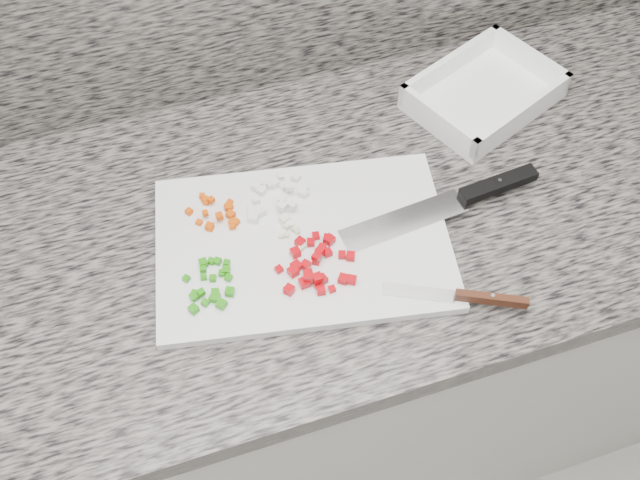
{
  "coord_description": "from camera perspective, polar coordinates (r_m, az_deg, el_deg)",
  "views": [
    {
      "loc": [
        -0.13,
        0.8,
        1.78
      ],
      "look_at": [
        0.06,
        1.36,
        0.93
      ],
      "focal_mm": 40.0,
      "sensor_mm": 36.0,
      "label": 1
    }
  ],
  "objects": [
    {
      "name": "countertop",
      "position": [
        1.11,
        -3.97,
        0.79
      ],
      "size": [
        3.96,
        0.64,
        0.04
      ],
      "primitive_type": "cube",
      "color": "#66615A",
      "rests_on": "cabinet"
    },
    {
      "name": "onion_pile",
      "position": [
        1.09,
        -3.64,
        3.28
      ],
      "size": [
        0.11,
        0.1,
        0.02
      ],
      "color": "silver",
      "rests_on": "cutting_board"
    },
    {
      "name": "tray",
      "position": [
        1.28,
        12.96,
        11.27
      ],
      "size": [
        0.29,
        0.25,
        0.05
      ],
      "rotation": [
        0.0,
        0.0,
        0.4
      ],
      "color": "white",
      "rests_on": "countertop"
    },
    {
      "name": "red_pepper_pile",
      "position": [
        1.02,
        -0.43,
        -2.05
      ],
      "size": [
        0.12,
        0.1,
        0.02
      ],
      "color": "#B5020A",
      "rests_on": "cutting_board"
    },
    {
      "name": "green_pepper_pile",
      "position": [
        1.02,
        -8.72,
        -3.64
      ],
      "size": [
        0.08,
        0.09,
        0.02
      ],
      "color": "#21860C",
      "rests_on": "cutting_board"
    },
    {
      "name": "cabinet",
      "position": [
        1.5,
        -2.97,
        -9.28
      ],
      "size": [
        3.92,
        0.62,
        0.86
      ],
      "primitive_type": "cube",
      "color": "beige",
      "rests_on": "ground"
    },
    {
      "name": "cutting_board",
      "position": [
        1.06,
        -1.37,
        -0.27
      ],
      "size": [
        0.48,
        0.36,
        0.01
      ],
      "primitive_type": "cube",
      "rotation": [
        0.0,
        0.0,
        -0.18
      ],
      "color": "white",
      "rests_on": "countertop"
    },
    {
      "name": "paring_knife",
      "position": [
        1.02,
        12.13,
        -4.5
      ],
      "size": [
        0.19,
        0.1,
        0.02
      ],
      "rotation": [
        0.0,
        0.0,
        -0.46
      ],
      "color": "silver",
      "rests_on": "cutting_board"
    },
    {
      "name": "garlic_pile",
      "position": [
        1.06,
        -2.13,
        0.49
      ],
      "size": [
        0.05,
        0.06,
        0.01
      ],
      "color": "beige",
      "rests_on": "cutting_board"
    },
    {
      "name": "carrot_pile",
      "position": [
        1.09,
        -8.16,
        2.15
      ],
      "size": [
        0.08,
        0.08,
        0.02
      ],
      "color": "#D24704",
      "rests_on": "cutting_board"
    },
    {
      "name": "chef_knife",
      "position": [
        1.12,
        11.65,
        3.43
      ],
      "size": [
        0.33,
        0.07,
        0.02
      ],
      "rotation": [
        0.0,
        0.0,
        0.09
      ],
      "color": "silver",
      "rests_on": "cutting_board"
    }
  ]
}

